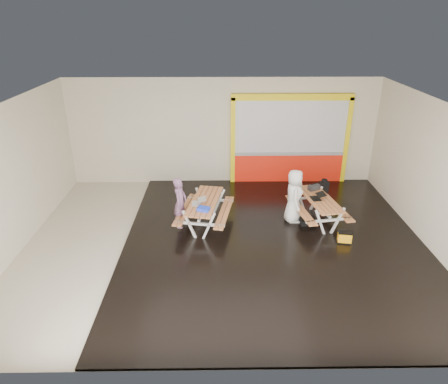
{
  "coord_description": "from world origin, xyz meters",
  "views": [
    {
      "loc": [
        -0.13,
        -8.83,
        5.38
      ],
      "look_at": [
        0.0,
        0.9,
        1.0
      ],
      "focal_mm": 32.42,
      "sensor_mm": 36.0,
      "label": 1
    }
  ],
  "objects_px": {
    "picnic_table_left": "(205,206)",
    "toolbox": "(314,187)",
    "dark_case": "(308,221)",
    "fluke_bag": "(345,237)",
    "blue_pouch": "(203,209)",
    "person_right": "(294,196)",
    "picnic_table_right": "(319,204)",
    "laptop_left": "(198,202)",
    "backpack": "(324,186)",
    "person_left": "(180,202)",
    "laptop_right": "(318,197)"
  },
  "relations": [
    {
      "from": "picnic_table_left",
      "to": "picnic_table_right",
      "type": "relative_size",
      "value": 1.04
    },
    {
      "from": "picnic_table_left",
      "to": "blue_pouch",
      "type": "xyz_separation_m",
      "value": [
        -0.02,
        -0.6,
        0.22
      ]
    },
    {
      "from": "laptop_left",
      "to": "backpack",
      "type": "distance_m",
      "value": 3.84
    },
    {
      "from": "person_left",
      "to": "person_right",
      "type": "bearing_deg",
      "value": -69.46
    },
    {
      "from": "person_left",
      "to": "fluke_bag",
      "type": "height_order",
      "value": "person_left"
    },
    {
      "from": "picnic_table_left",
      "to": "toolbox",
      "type": "bearing_deg",
      "value": 13.24
    },
    {
      "from": "picnic_table_left",
      "to": "laptop_right",
      "type": "relative_size",
      "value": 5.16
    },
    {
      "from": "backpack",
      "to": "laptop_left",
      "type": "bearing_deg",
      "value": -160.03
    },
    {
      "from": "person_right",
      "to": "laptop_left",
      "type": "bearing_deg",
      "value": 102.49
    },
    {
      "from": "laptop_left",
      "to": "laptop_right",
      "type": "xyz_separation_m",
      "value": [
        3.2,
        0.33,
        -0.03
      ]
    },
    {
      "from": "picnic_table_right",
      "to": "person_right",
      "type": "height_order",
      "value": "person_right"
    },
    {
      "from": "laptop_right",
      "to": "fluke_bag",
      "type": "height_order",
      "value": "laptop_right"
    },
    {
      "from": "laptop_right",
      "to": "fluke_bag",
      "type": "relative_size",
      "value": 1.09
    },
    {
      "from": "laptop_left",
      "to": "dark_case",
      "type": "height_order",
      "value": "laptop_left"
    },
    {
      "from": "backpack",
      "to": "dark_case",
      "type": "bearing_deg",
      "value": -120.31
    },
    {
      "from": "laptop_right",
      "to": "fluke_bag",
      "type": "xyz_separation_m",
      "value": [
        0.48,
        -1.12,
        -0.6
      ]
    },
    {
      "from": "blue_pouch",
      "to": "person_right",
      "type": "bearing_deg",
      "value": 18.37
    },
    {
      "from": "dark_case",
      "to": "fluke_bag",
      "type": "relative_size",
      "value": 1.09
    },
    {
      "from": "person_left",
      "to": "picnic_table_left",
      "type": "bearing_deg",
      "value": -60.16
    },
    {
      "from": "picnic_table_left",
      "to": "laptop_left",
      "type": "bearing_deg",
      "value": -127.25
    },
    {
      "from": "backpack",
      "to": "person_left",
      "type": "bearing_deg",
      "value": -162.43
    },
    {
      "from": "person_right",
      "to": "person_left",
      "type": "bearing_deg",
      "value": 100.73
    },
    {
      "from": "picnic_table_left",
      "to": "person_right",
      "type": "relative_size",
      "value": 1.41
    },
    {
      "from": "laptop_left",
      "to": "picnic_table_right",
      "type": "bearing_deg",
      "value": 6.34
    },
    {
      "from": "person_left",
      "to": "backpack",
      "type": "height_order",
      "value": "person_left"
    },
    {
      "from": "person_right",
      "to": "toolbox",
      "type": "relative_size",
      "value": 4.14
    },
    {
      "from": "toolbox",
      "to": "dark_case",
      "type": "relative_size",
      "value": 0.89
    },
    {
      "from": "fluke_bag",
      "to": "dark_case",
      "type": "bearing_deg",
      "value": 126.26
    },
    {
      "from": "blue_pouch",
      "to": "fluke_bag",
      "type": "distance_m",
      "value": 3.61
    },
    {
      "from": "person_left",
      "to": "laptop_left",
      "type": "xyz_separation_m",
      "value": [
        0.48,
        -0.02,
        0.02
      ]
    },
    {
      "from": "person_right",
      "to": "laptop_right",
      "type": "xyz_separation_m",
      "value": [
        0.62,
        -0.09,
        0.01
      ]
    },
    {
      "from": "toolbox",
      "to": "backpack",
      "type": "bearing_deg",
      "value": 44.63
    },
    {
      "from": "person_left",
      "to": "dark_case",
      "type": "xyz_separation_m",
      "value": [
        3.44,
        0.18,
        -0.68
      ]
    },
    {
      "from": "laptop_left",
      "to": "blue_pouch",
      "type": "bearing_deg",
      "value": -69.59
    },
    {
      "from": "fluke_bag",
      "to": "picnic_table_left",
      "type": "bearing_deg",
      "value": 164.25
    },
    {
      "from": "person_right",
      "to": "backpack",
      "type": "distance_m",
      "value": 1.37
    },
    {
      "from": "picnic_table_left",
      "to": "fluke_bag",
      "type": "xyz_separation_m",
      "value": [
        3.52,
        -0.99,
        -0.4
      ]
    },
    {
      "from": "picnic_table_right",
      "to": "dark_case",
      "type": "relative_size",
      "value": 4.95
    },
    {
      "from": "laptop_left",
      "to": "fluke_bag",
      "type": "xyz_separation_m",
      "value": [
        3.68,
        -0.78,
        -0.63
      ]
    },
    {
      "from": "picnic_table_right",
      "to": "person_right",
      "type": "relative_size",
      "value": 1.35
    },
    {
      "from": "picnic_table_right",
      "to": "laptop_left",
      "type": "distance_m",
      "value": 3.28
    },
    {
      "from": "picnic_table_right",
      "to": "backpack",
      "type": "height_order",
      "value": "backpack"
    },
    {
      "from": "laptop_left",
      "to": "laptop_right",
      "type": "distance_m",
      "value": 3.21
    },
    {
      "from": "picnic_table_right",
      "to": "backpack",
      "type": "bearing_deg",
      "value": 69.39
    },
    {
      "from": "blue_pouch",
      "to": "laptop_left",
      "type": "bearing_deg",
      "value": 110.41
    },
    {
      "from": "person_left",
      "to": "laptop_left",
      "type": "relative_size",
      "value": 3.44
    },
    {
      "from": "person_right",
      "to": "laptop_left",
      "type": "xyz_separation_m",
      "value": [
        -2.58,
        -0.42,
        0.05
      ]
    },
    {
      "from": "blue_pouch",
      "to": "dark_case",
      "type": "distance_m",
      "value": 2.96
    },
    {
      "from": "picnic_table_left",
      "to": "backpack",
      "type": "xyz_separation_m",
      "value": [
        3.45,
        1.1,
        0.09
      ]
    },
    {
      "from": "person_right",
      "to": "blue_pouch",
      "type": "bearing_deg",
      "value": 111.58
    }
  ]
}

